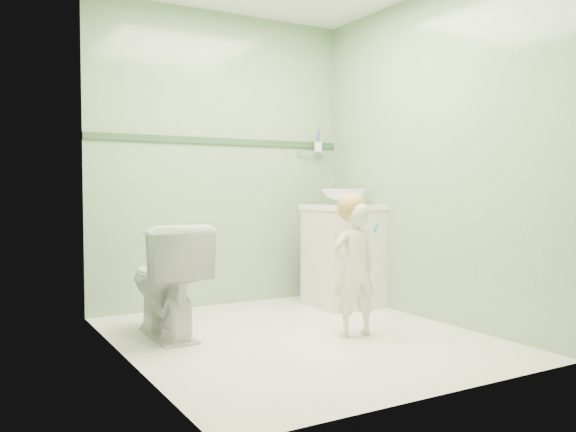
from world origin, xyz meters
TOP-DOWN VIEW (x-y plane):
  - ground at (0.00, 0.00)m, footprint 2.50×2.50m
  - room_shell at (0.00, 0.00)m, footprint 2.50×2.54m
  - trim_stripe at (0.00, 1.24)m, footprint 2.20×0.02m
  - vanity at (0.84, 0.70)m, footprint 0.52×0.50m
  - counter at (0.84, 0.70)m, footprint 0.54×0.52m
  - basin at (0.84, 0.70)m, footprint 0.37×0.37m
  - faucet at (0.84, 0.89)m, footprint 0.03×0.13m
  - cup_holder at (0.89, 1.18)m, footprint 0.26×0.07m
  - toilet at (-0.74, 0.44)m, footprint 0.42×0.73m
  - toddler at (0.32, -0.15)m, footprint 0.33×0.23m
  - hair_cap at (0.32, -0.12)m, footprint 0.19×0.19m
  - teal_toothbrush at (0.39, -0.28)m, footprint 0.11×0.13m

SIDE VIEW (x-z plane):
  - ground at x=0.00m, z-range 0.00..0.00m
  - toilet at x=-0.74m, z-range 0.00..0.74m
  - vanity at x=0.84m, z-range 0.00..0.80m
  - toddler at x=0.32m, z-range 0.00..0.87m
  - teal_toothbrush at x=0.39m, z-range 0.68..0.76m
  - counter at x=0.84m, z-range 0.79..0.83m
  - hair_cap at x=0.32m, z-range 0.74..0.93m
  - basin at x=0.84m, z-range 0.83..0.96m
  - faucet at x=0.84m, z-range 0.88..1.06m
  - room_shell at x=0.00m, z-range 0.00..2.40m
  - cup_holder at x=0.89m, z-range 1.22..1.44m
  - trim_stripe at x=0.00m, z-range 1.33..1.38m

